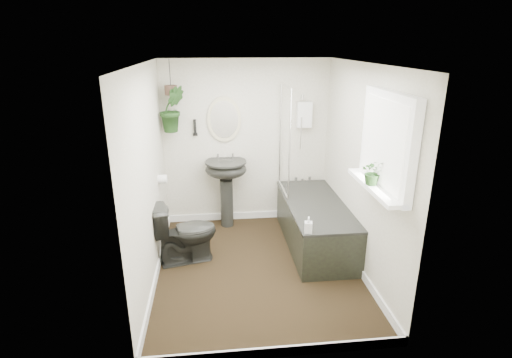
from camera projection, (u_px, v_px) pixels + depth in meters
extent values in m
cube|color=black|center=(257.00, 269.00, 4.66)|extent=(2.30, 2.80, 0.02)
cube|color=white|center=(258.00, 62.00, 3.90)|extent=(2.30, 2.80, 0.02)
cube|color=silver|center=(246.00, 143.00, 5.60)|extent=(2.30, 0.02, 2.30)
cube|color=silver|center=(279.00, 235.00, 2.96)|extent=(2.30, 0.02, 2.30)
cube|color=silver|center=(147.00, 179.00, 4.16)|extent=(0.02, 2.80, 2.30)
cube|color=silver|center=(362.00, 171.00, 4.40)|extent=(0.02, 2.80, 2.30)
cube|color=white|center=(257.00, 264.00, 4.64)|extent=(2.30, 2.80, 0.10)
cube|color=white|center=(304.00, 115.00, 5.49)|extent=(0.20, 0.10, 0.35)
ellipsoid|color=beige|center=(224.00, 119.00, 5.42)|extent=(0.46, 0.03, 0.62)
cylinder|color=black|center=(195.00, 127.00, 5.40)|extent=(0.04, 0.04, 0.22)
cylinder|color=white|center=(162.00, 179.00, 4.91)|extent=(0.11, 0.11, 0.11)
cube|color=white|center=(387.00, 142.00, 3.57)|extent=(0.08, 1.00, 0.90)
cube|color=white|center=(375.00, 187.00, 3.70)|extent=(0.18, 1.00, 0.04)
cube|color=white|center=(382.00, 142.00, 3.57)|extent=(0.01, 0.86, 0.76)
imported|color=black|center=(185.00, 232.00, 4.71)|extent=(0.80, 0.57, 0.74)
imported|color=black|center=(373.00, 172.00, 3.66)|extent=(0.25, 0.23, 0.24)
imported|color=black|center=(172.00, 109.00, 5.13)|extent=(0.39, 0.34, 0.60)
imported|color=black|center=(308.00, 225.00, 4.22)|extent=(0.10, 0.10, 0.18)
cylinder|color=#493327|center=(171.00, 90.00, 5.05)|extent=(0.16, 0.16, 0.12)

